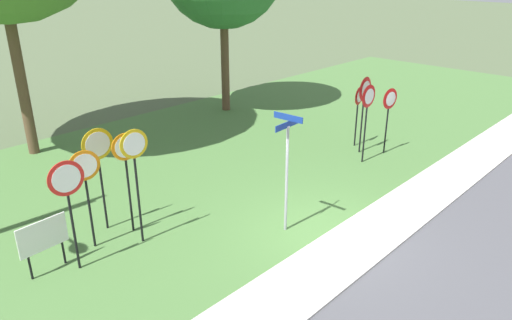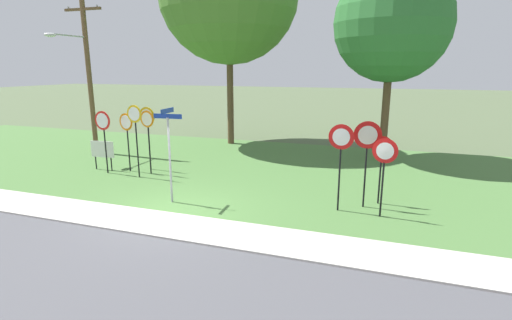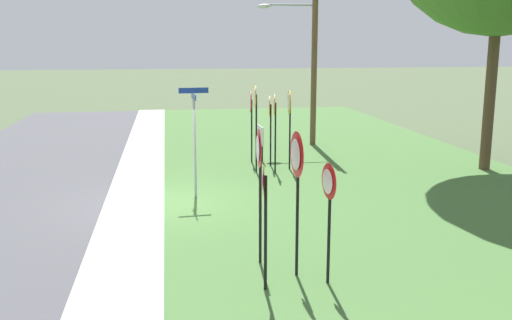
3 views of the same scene
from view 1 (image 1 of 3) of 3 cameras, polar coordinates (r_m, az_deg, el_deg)
The scene contains 14 objects.
ground_plane at distance 12.38m, azimuth 8.22°, elevation -8.78°, with size 160.00×160.00×0.00m, color #4C5B3D.
sidewalk_strip at distance 12.00m, azimuth 11.37°, elevation -9.94°, with size 44.00×1.60×0.06m, color #BCB7AD.
grass_median at distance 16.13m, azimuth -9.31°, elevation -1.06°, with size 44.00×12.00×0.04m, color #477038.
stop_sign_near_left at distance 10.77m, azimuth -21.30°, elevation -3.52°, with size 0.77×0.11×2.59m.
stop_sign_near_right at distance 11.55m, azimuth -19.44°, elevation -2.06°, with size 0.71×0.15×2.47m.
stop_sign_far_left at distance 11.94m, azimuth -15.03°, elevation -0.20°, with size 0.68×0.13×2.62m.
stop_sign_far_center at distance 12.20m, azimuth -18.05°, elevation 0.38°, with size 0.78×0.12×2.69m.
stop_sign_far_right at distance 11.32m, azimuth -14.04°, elevation -0.31°, with size 0.69×0.11×2.89m.
yield_sign_near_left at distance 17.75m, azimuth 12.01°, elevation 6.59°, with size 0.64×0.12×2.21m.
yield_sign_near_right at distance 17.04m, azimuth 12.72°, elevation 7.35°, with size 0.84×0.12×2.72m.
yield_sign_far_left at distance 16.18m, azimuth 13.08°, elevation 6.34°, with size 0.75×0.11×2.67m.
yield_sign_far_right at distance 17.25m, azimuth 15.48°, elevation 6.20°, with size 0.72×0.15×2.35m.
street_name_post at distance 11.64m, azimuth 3.67°, elevation -0.46°, with size 0.96×0.82×3.05m.
notice_board at distance 11.43m, azimuth -23.81°, elevation -8.43°, with size 1.10×0.10×1.25m.
Camera 1 is at (-8.81, -5.93, 6.37)m, focal length 33.90 mm.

